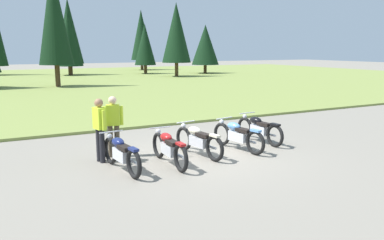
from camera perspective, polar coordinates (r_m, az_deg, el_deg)
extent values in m
plane|color=gray|center=(10.86, 1.46, -5.19)|extent=(140.00, 140.00, 0.00)
cube|color=olive|center=(35.89, -19.19, 5.28)|extent=(80.00, 44.00, 0.10)
cylinder|color=#47331E|center=(43.84, -17.42, 6.85)|extent=(0.36, 0.36, 1.08)
cone|color=black|center=(43.79, -17.66, 11.18)|extent=(2.84, 2.84, 5.54)
cylinder|color=#47331E|center=(44.78, -6.82, 7.32)|extent=(0.36, 0.36, 1.08)
cone|color=black|center=(44.72, -6.90, 10.95)|extent=(2.40, 2.40, 4.58)
cylinder|color=#47331E|center=(30.94, -19.07, 6.06)|extent=(0.36, 0.36, 1.73)
cone|color=black|center=(30.97, -19.57, 14.24)|extent=(2.49, 2.49, 7.11)
cylinder|color=#47331E|center=(45.27, 1.94, 7.42)|extent=(0.36, 0.36, 1.08)
cone|color=black|center=(45.20, 1.96, 10.96)|extent=(3.13, 3.13, 4.50)
cylinder|color=#47331E|center=(40.03, -2.27, 7.33)|extent=(0.36, 0.36, 1.51)
cone|color=black|center=(40.00, -2.31, 12.66)|extent=(2.92, 2.92, 5.93)
cylinder|color=#47331E|center=(44.31, -17.31, 7.05)|extent=(0.36, 0.36, 1.31)
cone|color=black|center=(44.29, -17.60, 12.31)|extent=(2.82, 2.82, 6.83)
cylinder|color=#47331E|center=(52.81, -7.33, 7.96)|extent=(0.36, 0.36, 1.42)
cone|color=black|center=(52.79, -7.43, 12.26)|extent=(2.81, 2.81, 6.50)
torus|color=black|center=(10.21, -11.87, -4.40)|extent=(0.18, 0.71, 0.70)
torus|color=black|center=(8.97, -8.51, -6.37)|extent=(0.18, 0.71, 0.70)
cube|color=silver|center=(9.57, -10.31, -5.04)|extent=(0.27, 0.66, 0.28)
ellipsoid|color=navy|center=(9.66, -10.79, -3.19)|extent=(0.31, 0.51, 0.22)
cube|color=black|center=(9.32, -9.82, -4.05)|extent=(0.27, 0.50, 0.10)
cube|color=navy|center=(8.87, -8.57, -4.27)|extent=(0.17, 0.33, 0.06)
cylinder|color=silver|center=(10.00, -11.77, -1.70)|extent=(0.62, 0.10, 0.03)
sphere|color=silver|center=(10.14, -11.99, -2.30)|extent=(0.14, 0.14, 0.14)
cylinder|color=silver|center=(9.38, -8.77, -5.93)|extent=(0.13, 0.55, 0.07)
torus|color=black|center=(10.56, -4.92, -3.71)|extent=(0.10, 0.70, 0.70)
torus|color=black|center=(9.33, -1.64, -5.60)|extent=(0.10, 0.70, 0.70)
cube|color=silver|center=(9.93, -3.39, -4.32)|extent=(0.20, 0.64, 0.28)
ellipsoid|color=#AD1919|center=(10.02, -3.82, -2.53)|extent=(0.26, 0.48, 0.22)
cube|color=black|center=(9.68, -2.87, -3.36)|extent=(0.22, 0.48, 0.10)
cube|color=#AD1919|center=(9.24, -1.65, -3.57)|extent=(0.14, 0.32, 0.06)
cylinder|color=silver|center=(10.36, -4.75, -1.10)|extent=(0.62, 0.03, 0.03)
sphere|color=silver|center=(10.50, -4.99, -1.67)|extent=(0.14, 0.14, 0.14)
cylinder|color=silver|center=(9.74, -1.91, -5.20)|extent=(0.07, 0.55, 0.07)
torus|color=black|center=(11.29, -1.21, -2.74)|extent=(0.21, 0.71, 0.70)
torus|color=black|center=(10.22, 3.34, -4.18)|extent=(0.21, 0.71, 0.70)
cube|color=silver|center=(10.73, 0.95, -3.17)|extent=(0.30, 0.66, 0.28)
ellipsoid|color=beige|center=(10.81, 0.38, -1.55)|extent=(0.33, 0.52, 0.22)
cube|color=black|center=(10.51, 1.69, -2.23)|extent=(0.29, 0.51, 0.10)
cube|color=beige|center=(10.14, 3.37, -2.32)|extent=(0.19, 0.34, 0.06)
cylinder|color=silver|center=(11.11, -0.92, -0.28)|extent=(0.62, 0.13, 0.03)
sphere|color=silver|center=(11.23, -1.27, -0.84)|extent=(0.14, 0.14, 0.14)
cylinder|color=silver|center=(10.61, 2.54, -3.89)|extent=(0.16, 0.55, 0.07)
torus|color=black|center=(11.93, 4.40, -2.06)|extent=(0.22, 0.71, 0.70)
torus|color=black|center=(10.95, 9.27, -3.30)|extent=(0.22, 0.71, 0.70)
cube|color=silver|center=(11.42, 6.73, -2.41)|extent=(0.31, 0.66, 0.28)
ellipsoid|color=#598CC6|center=(11.48, 6.14, -0.90)|extent=(0.34, 0.52, 0.22)
cube|color=black|center=(11.21, 7.53, -1.51)|extent=(0.30, 0.51, 0.10)
cube|color=#598CC6|center=(10.87, 9.32, -1.56)|extent=(0.19, 0.34, 0.06)
cylinder|color=silver|center=(11.75, 4.76, 0.28)|extent=(0.62, 0.14, 0.03)
sphere|color=silver|center=(11.87, 4.36, -0.25)|extent=(0.14, 0.14, 0.14)
cylinder|color=silver|center=(11.33, 8.29, -3.07)|extent=(0.16, 0.55, 0.07)
torus|color=black|center=(12.94, 7.75, -1.13)|extent=(0.16, 0.71, 0.70)
torus|color=black|center=(11.93, 12.05, -2.26)|extent=(0.16, 0.71, 0.70)
cube|color=silver|center=(12.42, 9.81, -1.45)|extent=(0.25, 0.65, 0.28)
ellipsoid|color=black|center=(12.50, 9.31, -0.05)|extent=(0.30, 0.50, 0.22)
cube|color=black|center=(12.22, 10.53, -0.62)|extent=(0.26, 0.50, 0.10)
cube|color=black|center=(11.86, 12.11, -0.66)|extent=(0.17, 0.33, 0.06)
cylinder|color=silver|center=(12.78, 8.09, 1.03)|extent=(0.62, 0.08, 0.03)
sphere|color=silver|center=(12.89, 7.73, 0.54)|extent=(0.14, 0.14, 0.14)
cylinder|color=silver|center=(12.32, 11.22, -2.07)|extent=(0.12, 0.55, 0.07)
cylinder|color=#4C4233|center=(10.83, -11.85, -3.05)|extent=(0.14, 0.14, 0.88)
cylinder|color=#4C4233|center=(10.83, -10.90, -3.02)|extent=(0.14, 0.14, 0.88)
cube|color=#C6E52D|center=(10.69, -11.51, 0.72)|extent=(0.41, 0.31, 0.56)
sphere|color=beige|center=(10.63, -11.59, 2.85)|extent=(0.22, 0.22, 0.22)
cylinder|color=#C6E52D|center=(10.69, -12.74, 0.57)|extent=(0.09, 0.09, 0.52)
cylinder|color=#C6E52D|center=(10.69, -10.27, 0.66)|extent=(0.09, 0.09, 0.52)
cylinder|color=black|center=(10.49, -13.47, -3.55)|extent=(0.14, 0.14, 0.88)
cylinder|color=black|center=(10.34, -13.02, -3.75)|extent=(0.14, 0.14, 0.88)
cube|color=#C6E52D|center=(10.27, -13.41, 0.25)|extent=(0.30, 0.40, 0.56)
sphere|color=#9E7051|center=(10.21, -13.51, 2.46)|extent=(0.22, 0.22, 0.22)
cylinder|color=#C6E52D|center=(10.47, -13.99, 0.31)|extent=(0.09, 0.09, 0.52)
cylinder|color=#C6E52D|center=(10.07, -12.81, -0.04)|extent=(0.09, 0.09, 0.52)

